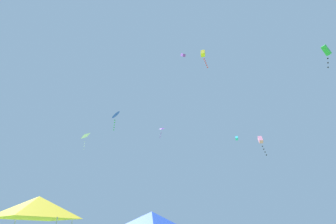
{
  "coord_description": "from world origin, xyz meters",
  "views": [
    {
      "loc": [
        -0.73,
        -5.96,
        1.85
      ],
      "look_at": [
        1.82,
        15.12,
        12.49
      ],
      "focal_mm": 26.49,
      "sensor_mm": 36.0,
      "label": 1
    }
  ],
  "objects_px": {
    "kite_blue_delta": "(115,115)",
    "kite_green_box": "(326,51)",
    "kite_cyan_box": "(237,138)",
    "kite_pink_box": "(261,140)",
    "kite_purple_box": "(183,55)",
    "kite_yellow_box": "(203,54)",
    "kite_purple_diamond": "(162,129)",
    "kite_white_diamond": "(85,136)",
    "canopy_tent_blue": "(152,219)",
    "canopy_tent_yellow": "(37,207)"
  },
  "relations": [
    {
      "from": "canopy_tent_blue",
      "to": "kite_pink_box",
      "type": "bearing_deg",
      "value": -14.81
    },
    {
      "from": "kite_purple_diamond",
      "to": "kite_blue_delta",
      "type": "bearing_deg",
      "value": -178.21
    },
    {
      "from": "kite_purple_diamond",
      "to": "kite_white_diamond",
      "type": "xyz_separation_m",
      "value": [
        -11.34,
        1.45,
        -1.14
      ]
    },
    {
      "from": "kite_pink_box",
      "to": "kite_green_box",
      "type": "xyz_separation_m",
      "value": [
        3.36,
        -4.71,
        4.94
      ]
    },
    {
      "from": "kite_cyan_box",
      "to": "kite_yellow_box",
      "type": "xyz_separation_m",
      "value": [
        -10.44,
        -20.42,
        -1.92
      ]
    },
    {
      "from": "canopy_tent_yellow",
      "to": "kite_pink_box",
      "type": "relative_size",
      "value": 2.41
    },
    {
      "from": "kite_white_diamond",
      "to": "kite_green_box",
      "type": "distance_m",
      "value": 31.66
    },
    {
      "from": "kite_cyan_box",
      "to": "kite_yellow_box",
      "type": "distance_m",
      "value": 23.01
    },
    {
      "from": "canopy_tent_yellow",
      "to": "kite_blue_delta",
      "type": "height_order",
      "value": "kite_blue_delta"
    },
    {
      "from": "kite_pink_box",
      "to": "kite_blue_delta",
      "type": "height_order",
      "value": "kite_blue_delta"
    },
    {
      "from": "kite_purple_box",
      "to": "kite_purple_diamond",
      "type": "height_order",
      "value": "kite_purple_box"
    },
    {
      "from": "canopy_tent_yellow",
      "to": "kite_pink_box",
      "type": "distance_m",
      "value": 15.3
    },
    {
      "from": "kite_pink_box",
      "to": "kite_white_diamond",
      "type": "bearing_deg",
      "value": 131.62
    },
    {
      "from": "kite_blue_delta",
      "to": "kite_purple_diamond",
      "type": "bearing_deg",
      "value": 1.79
    },
    {
      "from": "kite_purple_diamond",
      "to": "kite_yellow_box",
      "type": "relative_size",
      "value": 1.1
    },
    {
      "from": "kite_purple_box",
      "to": "kite_yellow_box",
      "type": "bearing_deg",
      "value": -88.49
    },
    {
      "from": "kite_yellow_box",
      "to": "kite_white_diamond",
      "type": "bearing_deg",
      "value": 118.01
    },
    {
      "from": "kite_purple_diamond",
      "to": "kite_white_diamond",
      "type": "relative_size",
      "value": 0.73
    },
    {
      "from": "kite_blue_delta",
      "to": "kite_green_box",
      "type": "height_order",
      "value": "kite_blue_delta"
    },
    {
      "from": "kite_yellow_box",
      "to": "kite_blue_delta",
      "type": "xyz_separation_m",
      "value": [
        -7.86,
        21.18,
        5.1
      ]
    },
    {
      "from": "kite_yellow_box",
      "to": "kite_pink_box",
      "type": "relative_size",
      "value": 1.02
    },
    {
      "from": "kite_purple_box",
      "to": "kite_cyan_box",
      "type": "bearing_deg",
      "value": 53.26
    },
    {
      "from": "canopy_tent_blue",
      "to": "kite_yellow_box",
      "type": "bearing_deg",
      "value": -62.65
    },
    {
      "from": "kite_cyan_box",
      "to": "kite_green_box",
      "type": "bearing_deg",
      "value": -95.51
    },
    {
      "from": "kite_white_diamond",
      "to": "kite_cyan_box",
      "type": "bearing_deg",
      "value": -6.15
    },
    {
      "from": "kite_purple_box",
      "to": "kite_white_diamond",
      "type": "distance_m",
      "value": 20.72
    },
    {
      "from": "kite_yellow_box",
      "to": "kite_pink_box",
      "type": "distance_m",
      "value": 7.77
    },
    {
      "from": "kite_cyan_box",
      "to": "kite_yellow_box",
      "type": "bearing_deg",
      "value": -117.09
    },
    {
      "from": "canopy_tent_yellow",
      "to": "kite_pink_box",
      "type": "height_order",
      "value": "kite_pink_box"
    },
    {
      "from": "kite_pink_box",
      "to": "kite_green_box",
      "type": "distance_m",
      "value": 7.61
    },
    {
      "from": "canopy_tent_yellow",
      "to": "canopy_tent_blue",
      "type": "relative_size",
      "value": 1.13
    },
    {
      "from": "kite_purple_box",
      "to": "kite_pink_box",
      "type": "bearing_deg",
      "value": -27.33
    },
    {
      "from": "canopy_tent_yellow",
      "to": "canopy_tent_blue",
      "type": "height_order",
      "value": "canopy_tent_yellow"
    },
    {
      "from": "canopy_tent_yellow",
      "to": "kite_purple_box",
      "type": "height_order",
      "value": "kite_purple_box"
    },
    {
      "from": "canopy_tent_blue",
      "to": "kite_yellow_box",
      "type": "height_order",
      "value": "kite_yellow_box"
    },
    {
      "from": "kite_purple_box",
      "to": "kite_yellow_box",
      "type": "distance_m",
      "value": 7.96
    },
    {
      "from": "canopy_tent_yellow",
      "to": "kite_green_box",
      "type": "relative_size",
      "value": 2.24
    },
    {
      "from": "kite_purple_box",
      "to": "kite_white_diamond",
      "type": "relative_size",
      "value": 0.3
    },
    {
      "from": "kite_pink_box",
      "to": "kite_purple_box",
      "type": "bearing_deg",
      "value": 152.67
    },
    {
      "from": "canopy_tent_yellow",
      "to": "kite_purple_diamond",
      "type": "bearing_deg",
      "value": 66.15
    },
    {
      "from": "kite_green_box",
      "to": "kite_pink_box",
      "type": "bearing_deg",
      "value": 125.51
    },
    {
      "from": "kite_purple_diamond",
      "to": "kite_white_diamond",
      "type": "distance_m",
      "value": 11.49
    },
    {
      "from": "kite_cyan_box",
      "to": "kite_pink_box",
      "type": "xyz_separation_m",
      "value": [
        -5.44,
        -16.88,
        -6.69
      ]
    },
    {
      "from": "canopy_tent_blue",
      "to": "kite_green_box",
      "type": "bearing_deg",
      "value": -31.11
    },
    {
      "from": "kite_green_box",
      "to": "canopy_tent_yellow",
      "type": "bearing_deg",
      "value": 169.72
    },
    {
      "from": "kite_blue_delta",
      "to": "kite_white_diamond",
      "type": "bearing_deg",
      "value": 158.72
    },
    {
      "from": "canopy_tent_blue",
      "to": "kite_white_diamond",
      "type": "bearing_deg",
      "value": 118.23
    },
    {
      "from": "kite_purple_box",
      "to": "kite_pink_box",
      "type": "xyz_separation_m",
      "value": [
        5.16,
        -2.67,
        -9.76
      ]
    },
    {
      "from": "kite_purple_box",
      "to": "canopy_tent_yellow",
      "type": "bearing_deg",
      "value": -155.66
    },
    {
      "from": "kite_pink_box",
      "to": "canopy_tent_yellow",
      "type": "bearing_deg",
      "value": -174.06
    }
  ]
}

